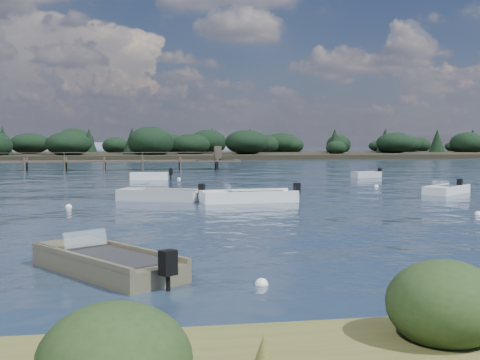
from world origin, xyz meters
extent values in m
plane|color=#162334|center=(0.00, 60.00, 0.00)|extent=(400.00, 400.00, 0.00)
cube|color=black|center=(0.00, -12.20, 0.00)|extent=(160.00, 0.60, 0.30)
cube|color=#6D6548|center=(-5.98, -5.93, 0.10)|extent=(4.10, 4.85, 0.72)
cube|color=#6D6548|center=(-6.99, -4.46, 0.52)|extent=(1.93, 1.82, 0.14)
cube|color=#232325|center=(-5.76, -6.24, 0.44)|extent=(2.96, 3.42, 0.12)
cube|color=#6D6548|center=(-6.64, -6.39, 0.52)|extent=(2.77, 3.94, 0.14)
cube|color=#6D6548|center=(-5.31, -5.47, 0.52)|extent=(2.77, 3.94, 0.14)
cube|color=black|center=(-4.51, -8.05, 0.64)|extent=(0.45, 0.43, 0.56)
cylinder|color=black|center=(-4.51, -8.05, 0.15)|extent=(0.14, 0.14, 0.56)
cube|color=silver|center=(-6.56, -5.08, 0.77)|extent=(1.12, 0.84, 0.43)
cube|color=#AAAFB2|center=(-4.00, 12.61, 0.11)|extent=(4.86, 3.36, 0.76)
cube|color=#AAAFB2|center=(-5.59, 13.28, 0.55)|extent=(1.61, 1.86, 0.15)
cube|color=#232325|center=(-3.67, 12.47, 0.46)|extent=(3.38, 2.47, 0.13)
cube|color=#AAAFB2|center=(-4.31, 11.87, 0.55)|extent=(4.23, 1.88, 0.15)
cube|color=#AAAFB2|center=(-3.69, 13.35, 0.55)|extent=(4.23, 1.88, 0.15)
cube|color=black|center=(-1.69, 11.63, 0.68)|extent=(0.42, 0.46, 0.59)
cylinder|color=black|center=(-1.69, 11.63, 0.16)|extent=(0.14, 0.14, 0.59)
cube|color=white|center=(-4.22, 30.62, 0.11)|extent=(3.31, 1.58, 0.75)
cube|color=white|center=(-5.43, 30.74, 0.54)|extent=(0.88, 1.22, 0.15)
cube|color=#232325|center=(-3.97, 30.60, 0.46)|extent=(2.27, 1.23, 0.13)
cube|color=white|center=(-4.28, 30.05, 0.54)|extent=(3.20, 0.44, 0.15)
cube|color=white|center=(-4.17, 31.20, 0.54)|extent=(3.20, 0.44, 0.15)
cube|color=black|center=(-2.39, 30.45, 0.67)|extent=(0.33, 0.39, 0.59)
cylinder|color=black|center=(-2.39, 30.45, 0.16)|extent=(0.12, 0.12, 0.59)
cube|color=white|center=(14.15, 13.81, 0.09)|extent=(4.12, 3.81, 0.64)
cube|color=white|center=(12.96, 12.81, 0.46)|extent=(1.65, 1.70, 0.13)
cube|color=#232325|center=(14.40, 14.02, 0.39)|extent=(2.92, 2.74, 0.11)
cube|color=white|center=(14.61, 13.26, 0.46)|extent=(3.20, 2.71, 0.13)
cube|color=white|center=(13.69, 14.36, 0.46)|extent=(3.20, 2.71, 0.13)
cube|color=black|center=(15.87, 15.26, 0.57)|extent=(0.39, 0.40, 0.50)
cylinder|color=black|center=(15.87, 15.26, 0.14)|extent=(0.13, 0.13, 0.50)
cube|color=silver|center=(13.46, 13.23, 0.68)|extent=(0.82, 0.94, 0.38)
cube|color=#AAAFB2|center=(15.41, 30.65, 0.09)|extent=(2.88, 1.77, 0.63)
cube|color=#AAAFB2|center=(14.43, 30.37, 0.46)|extent=(0.88, 1.11, 0.13)
cube|color=#232325|center=(15.62, 30.71, 0.39)|extent=(2.00, 1.33, 0.11)
cube|color=#AAAFB2|center=(15.54, 30.19, 0.46)|extent=(2.62, 0.83, 0.13)
cube|color=#AAAFB2|center=(15.28, 31.12, 0.46)|extent=(2.62, 0.83, 0.13)
cube|color=black|center=(16.90, 31.07, 0.57)|extent=(0.32, 0.36, 0.49)
cylinder|color=black|center=(16.90, 31.07, 0.13)|extent=(0.11, 0.11, 0.49)
cube|color=white|center=(0.81, 10.92, 0.11)|extent=(5.39, 2.46, 0.76)
cube|color=white|center=(-1.17, 10.73, 0.56)|extent=(1.42, 1.88, 0.15)
cube|color=#232325|center=(1.22, 10.96, 0.47)|extent=(3.69, 1.90, 0.13)
cube|color=white|center=(0.89, 10.01, 0.56)|extent=(5.22, 0.63, 0.15)
cube|color=white|center=(0.72, 11.83, 0.56)|extent=(5.22, 0.63, 0.15)
cube|color=black|center=(3.65, 11.20, 0.69)|extent=(0.34, 0.40, 0.60)
cylinder|color=black|center=(3.65, 11.20, 0.16)|extent=(0.12, 0.12, 0.60)
cube|color=silver|center=(-0.34, 10.81, 0.82)|extent=(0.31, 1.42, 0.46)
sphere|color=white|center=(-2.32, -7.84, 0.00)|extent=(0.32, 0.32, 0.32)
sphere|color=white|center=(10.12, 3.56, 0.00)|extent=(0.32, 0.32, 0.32)
sphere|color=white|center=(-8.64, 9.77, 0.00)|extent=(0.32, 0.32, 0.32)
sphere|color=white|center=(-1.69, 30.71, 0.00)|extent=(0.32, 0.32, 0.32)
sphere|color=white|center=(11.94, 19.86, 0.00)|extent=(0.32, 0.32, 0.32)
cube|color=#473E34|center=(4.00, 48.00, 1.00)|extent=(5.00, 3.20, 0.18)
cube|color=#473E34|center=(4.00, 48.00, 1.90)|extent=(0.80, 0.80, 1.60)
cylinder|color=#473E34|center=(-17.47, 47.15, 0.40)|extent=(0.20, 0.20, 2.20)
cylinder|color=#473E34|center=(-17.47, 48.85, 0.40)|extent=(0.20, 0.20, 2.20)
cylinder|color=#473E34|center=(-13.20, 47.15, 0.40)|extent=(0.20, 0.20, 2.20)
cylinder|color=#473E34|center=(-13.20, 48.85, 0.40)|extent=(0.20, 0.20, 2.20)
cylinder|color=#473E34|center=(-8.93, 47.15, 0.40)|extent=(0.20, 0.20, 2.20)
cylinder|color=#473E34|center=(-8.93, 48.85, 0.40)|extent=(0.20, 0.20, 2.20)
cylinder|color=#473E34|center=(-4.67, 47.15, 0.40)|extent=(0.20, 0.20, 2.20)
cylinder|color=#473E34|center=(-4.67, 48.85, 0.40)|extent=(0.20, 0.20, 2.20)
cylinder|color=#473E34|center=(-0.40, 47.15, 0.40)|extent=(0.20, 0.20, 2.20)
cylinder|color=#473E34|center=(-0.40, 48.85, 0.40)|extent=(0.20, 0.20, 2.20)
cylinder|color=#473E34|center=(3.87, 47.15, 0.40)|extent=(0.20, 0.20, 2.20)
cylinder|color=#473E34|center=(3.87, 48.85, 0.40)|extent=(0.20, 0.20, 2.20)
cube|color=black|center=(25.00, 100.00, 0.00)|extent=(190.00, 40.00, 1.60)
ellipsoid|color=black|center=(25.00, 100.00, 2.80)|extent=(180.50, 36.00, 4.40)
camera|label=1|loc=(-5.15, -21.46, 3.39)|focal=45.00mm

